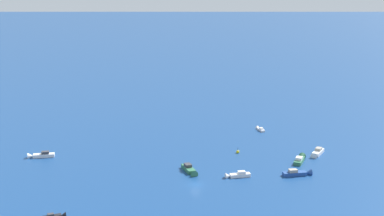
% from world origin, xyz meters
% --- Properties ---
extents(ground_plane, '(2000.00, 2000.00, 0.00)m').
position_xyz_m(ground_plane, '(0.00, 0.00, 0.00)').
color(ground_plane, navy).
extents(motorboat_far_port, '(8.21, 7.60, 2.58)m').
position_xyz_m(motorboat_far_port, '(-25.24, 20.01, 0.70)').
color(motorboat_far_port, '#23478C').
rests_on(motorboat_far_port, ground_plane).
extents(motorboat_far_stbd, '(9.24, 3.74, 2.61)m').
position_xyz_m(motorboat_far_stbd, '(-47.13, 15.79, 0.70)').
color(motorboat_far_stbd, white).
rests_on(motorboat_far_stbd, ground_plane).
extents(motorboat_inshore, '(7.94, 7.42, 2.51)m').
position_xyz_m(motorboat_inshore, '(11.62, -56.22, 0.68)').
color(motorboat_inshore, white).
rests_on(motorboat_inshore, ground_plane).
extents(motorboat_trailing, '(9.43, 4.80, 2.65)m').
position_xyz_m(motorboat_trailing, '(-37.35, 14.37, 0.72)').
color(motorboat_trailing, '#33704C').
rests_on(motorboat_trailing, ground_plane).
extents(motorboat_ahead, '(7.00, 9.04, 2.68)m').
position_xyz_m(motorboat_ahead, '(-7.36, -7.74, 0.72)').
color(motorboat_ahead, '#33704C').
rests_on(motorboat_ahead, ground_plane).
extents(motorboat_mid_cluster, '(7.15, 6.48, 2.23)m').
position_xyz_m(motorboat_mid_cluster, '(-12.57, 6.04, 0.60)').
color(motorboat_mid_cluster, white).
rests_on(motorboat_mid_cluster, ground_plane).
extents(motorboat_outer_ring_a, '(4.54, 5.66, 1.69)m').
position_xyz_m(motorboat_outer_ring_a, '(-62.34, -15.56, 0.46)').
color(motorboat_outer_ring_a, white).
rests_on(motorboat_outer_ring_a, ground_plane).
extents(motorboat_outer_ring_b, '(5.58, 4.10, 1.63)m').
position_xyz_m(motorboat_outer_ring_b, '(39.39, -13.80, 0.44)').
color(motorboat_outer_ring_b, black).
rests_on(motorboat_outer_ring_b, ground_plane).
extents(marker_buoy, '(1.10, 1.10, 2.10)m').
position_xyz_m(marker_buoy, '(-32.51, -6.56, 0.39)').
color(marker_buoy, yellow).
rests_on(marker_buoy, ground_plane).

